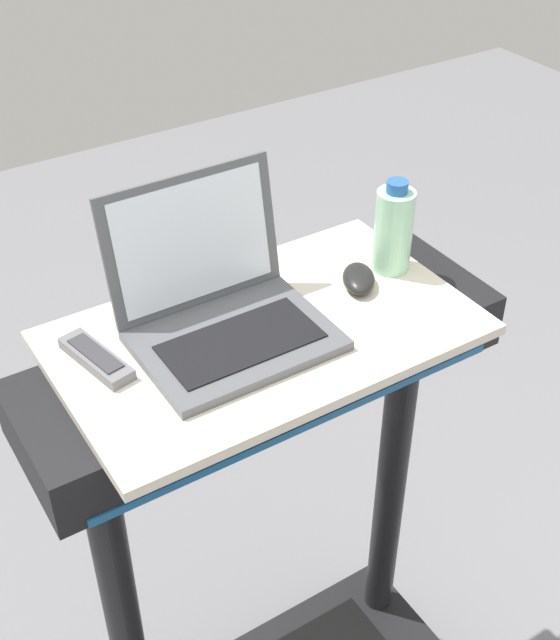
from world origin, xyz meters
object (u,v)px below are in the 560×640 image
at_px(laptop, 221,307).
at_px(water_bottle, 393,229).
at_px(tv_remote, 96,358).
at_px(computer_mouse, 359,279).

distance_m(laptop, water_bottle, 0.38).
bearing_deg(laptop, water_bottle, 1.13).
xyz_separation_m(laptop, tv_remote, (-0.22, 0.03, -0.04)).
bearing_deg(laptop, computer_mouse, -2.44).
bearing_deg(water_bottle, laptop, -179.36).
bearing_deg(computer_mouse, laptop, -151.14).
xyz_separation_m(water_bottle, tv_remote, (-0.59, 0.03, -0.07)).
distance_m(water_bottle, tv_remote, 0.60).
bearing_deg(water_bottle, computer_mouse, -168.27).
height_order(computer_mouse, tv_remote, computer_mouse).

